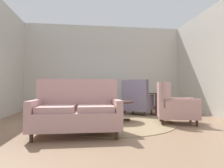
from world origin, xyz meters
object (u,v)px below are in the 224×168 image
(porcelain_vase, at_px, (114,95))
(armchair_foreground_right, at_px, (137,100))
(armchair_back_corner, at_px, (72,105))
(coffee_table, at_px, (116,104))
(armchair_near_sideboard, at_px, (173,106))
(armchair_far_left, at_px, (102,101))
(settee, at_px, (77,112))
(side_table, at_px, (156,101))

(porcelain_vase, relative_size, armchair_foreground_right, 0.33)
(armchair_back_corner, bearing_deg, coffee_table, 98.79)
(porcelain_vase, relative_size, armchair_near_sideboard, 0.35)
(armchair_foreground_right, xyz_separation_m, armchair_back_corner, (-1.97, -1.05, -0.04))
(armchair_far_left, distance_m, armchair_back_corner, 1.60)
(settee, bearing_deg, armchair_back_corner, 98.95)
(settee, bearing_deg, armchair_near_sideboard, 21.16)
(armchair_foreground_right, bearing_deg, porcelain_vase, 89.14)
(armchair_foreground_right, bearing_deg, armchair_far_left, 22.49)
(porcelain_vase, height_order, armchair_far_left, armchair_far_left)
(armchair_far_left, xyz_separation_m, side_table, (1.73, -0.43, -0.01))
(settee, bearing_deg, side_table, 44.69)
(settee, distance_m, armchair_far_left, 2.81)
(porcelain_vase, height_order, armchair_near_sideboard, armchair_near_sideboard)
(porcelain_vase, xyz_separation_m, armchair_foreground_right, (0.92, 1.16, -0.21))
(settee, relative_size, armchair_back_corner, 1.51)
(porcelain_vase, distance_m, armchair_foreground_right, 1.50)
(coffee_table, distance_m, armchair_near_sideboard, 1.41)
(armchair_near_sideboard, distance_m, armchair_back_corner, 2.50)
(coffee_table, distance_m, side_table, 1.79)
(porcelain_vase, bearing_deg, coffee_table, 1.08)
(coffee_table, height_order, armchair_back_corner, armchair_back_corner)
(porcelain_vase, relative_size, armchair_far_left, 0.36)
(side_table, bearing_deg, armchair_near_sideboard, -94.96)
(coffee_table, relative_size, armchair_near_sideboard, 0.87)
(coffee_table, height_order, porcelain_vase, porcelain_vase)
(coffee_table, relative_size, porcelain_vase, 2.49)
(armchair_back_corner, bearing_deg, armchair_far_left, 162.58)
(armchair_far_left, height_order, armchair_back_corner, armchair_far_left)
(armchair_far_left, bearing_deg, side_table, 148.37)
(porcelain_vase, distance_m, armchair_far_left, 1.50)
(settee, bearing_deg, porcelain_vase, 56.83)
(settee, height_order, side_table, settee)
(armchair_foreground_right, bearing_deg, armchair_back_corner, 65.76)
(armchair_back_corner, bearing_deg, settee, 22.78)
(coffee_table, relative_size, armchair_far_left, 0.89)
(porcelain_vase, distance_m, side_table, 1.86)
(armchair_back_corner, distance_m, side_table, 2.73)
(coffee_table, xyz_separation_m, armchair_near_sideboard, (1.34, -0.42, -0.01))
(porcelain_vase, distance_m, armchair_back_corner, 1.08)
(coffee_table, height_order, armchair_near_sideboard, armchair_near_sideboard)
(armchair_back_corner, height_order, side_table, armchair_back_corner)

